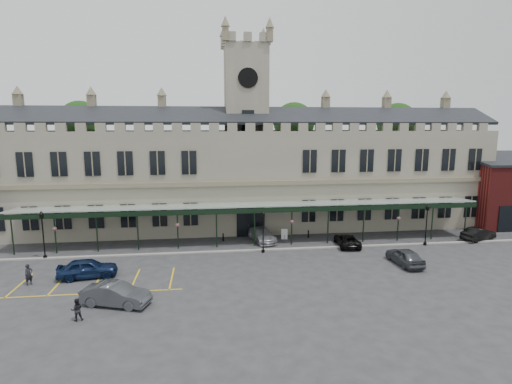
{
  "coord_description": "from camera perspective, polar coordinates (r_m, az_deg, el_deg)",
  "views": [
    {
      "loc": [
        -4.92,
        -33.39,
        12.64
      ],
      "look_at": [
        0.0,
        6.0,
        6.0
      ],
      "focal_mm": 28.0,
      "sensor_mm": 36.0,
      "label": 1
    }
  ],
  "objects": [
    {
      "name": "ground",
      "position": [
        36.04,
        1.21,
        -11.04
      ],
      "size": [
        140.0,
        140.0,
        0.0
      ],
      "primitive_type": "plane",
      "color": "#2A2A2D"
    },
    {
      "name": "bollard_left",
      "position": [
        44.44,
        -4.71,
        -6.46
      ],
      "size": [
        0.16,
        0.16,
        0.89
      ],
      "primitive_type": "cylinder",
      "color": "black",
      "rests_on": "ground"
    },
    {
      "name": "bollard_right",
      "position": [
        46.04,
        7.49,
        -5.97
      ],
      "size": [
        0.15,
        0.15,
        0.85
      ],
      "primitive_type": "cylinder",
      "color": "black",
      "rests_on": "ground"
    },
    {
      "name": "traffic_cone",
      "position": [
        40.85,
        18.49,
        -8.48
      ],
      "size": [
        0.48,
        0.48,
        0.77
      ],
      "rotation": [
        0.0,
        0.0,
        -0.23
      ],
      "color": "#E74D07",
      "rests_on": "ground"
    },
    {
      "name": "car_left_b",
      "position": [
        30.86,
        -19.41,
        -13.63
      ],
      "size": [
        5.15,
        3.1,
        1.6
      ],
      "primitive_type": "imported",
      "rotation": [
        0.0,
        0.0,
        1.26
      ],
      "color": "#3B3D43",
      "rests_on": "ground"
    },
    {
      "name": "lamp_post_mid",
      "position": [
        39.95,
        1.03,
        -5.11
      ],
      "size": [
        0.41,
        0.41,
        4.33
      ],
      "color": "black",
      "rests_on": "ground"
    },
    {
      "name": "clock_tower",
      "position": [
        49.63,
        -1.45,
        10.04
      ],
      "size": [
        5.6,
        5.6,
        24.8
      ],
      "color": "slate",
      "rests_on": "ground"
    },
    {
      "name": "car_left_a",
      "position": [
        36.87,
        -22.93,
        -9.99
      ],
      "size": [
        5.01,
        2.63,
        1.63
      ],
      "primitive_type": "imported",
      "rotation": [
        0.0,
        0.0,
        1.73
      ],
      "color": "#0D1B3A",
      "rests_on": "ground"
    },
    {
      "name": "sign_board",
      "position": [
        45.1,
        4.07,
        -6.04
      ],
      "size": [
        0.69,
        0.21,
        1.19
      ],
      "rotation": [
        0.0,
        0.0,
        -0.23
      ],
      "color": "black",
      "rests_on": "ground"
    },
    {
      "name": "car_right_b",
      "position": [
        51.05,
        29.18,
        -5.25
      ],
      "size": [
        4.59,
        2.94,
        1.43
      ],
      "primitive_type": "imported",
      "rotation": [
        0.0,
        0.0,
        1.93
      ],
      "color": "black",
      "rests_on": "ground"
    },
    {
      "name": "lamp_post_left",
      "position": [
        43.08,
        -28.17,
        -4.87
      ],
      "size": [
        0.45,
        0.45,
        4.71
      ],
      "color": "black",
      "rests_on": "ground"
    },
    {
      "name": "car_right_a",
      "position": [
        39.5,
        20.49,
        -8.61
      ],
      "size": [
        2.07,
        4.63,
        1.54
      ],
      "primitive_type": "imported",
      "rotation": [
        0.0,
        0.0,
        3.2
      ],
      "color": "#3B3D43",
      "rests_on": "ground"
    },
    {
      "name": "person_a",
      "position": [
        37.27,
        -29.71,
        -10.21
      ],
      "size": [
        0.73,
        0.75,
        1.73
      ],
      "primitive_type": "imported",
      "rotation": [
        0.0,
        0.0,
        0.86
      ],
      "color": "black",
      "rests_on": "ground"
    },
    {
      "name": "tree_behind_mid",
      "position": [
        59.8,
        5.43,
        9.62
      ],
      "size": [
        6.0,
        6.0,
        16.0
      ],
      "color": "#332314",
      "rests_on": "ground"
    },
    {
      "name": "station_building",
      "position": [
        49.93,
        -1.41,
        2.39
      ],
      "size": [
        60.0,
        10.36,
        17.3
      ],
      "color": "slate",
      "rests_on": "ground"
    },
    {
      "name": "kerb",
      "position": [
        41.17,
        0.09,
        -8.3
      ],
      "size": [
        60.0,
        0.4,
        0.12
      ],
      "primitive_type": "cube",
      "color": "gray",
      "rests_on": "ground"
    },
    {
      "name": "parking_markings",
      "position": [
        35.49,
        -21.93,
        -12.09
      ],
      "size": [
        16.0,
        6.0,
        0.01
      ],
      "primitive_type": null,
      "color": "gold",
      "rests_on": "ground"
    },
    {
      "name": "person_b",
      "position": [
        29.57,
        -24.23,
        -15.07
      ],
      "size": [
        0.88,
        0.77,
        1.52
      ],
      "primitive_type": "imported",
      "rotation": [
        0.0,
        0.0,
        3.44
      ],
      "color": "black",
      "rests_on": "ground"
    },
    {
      "name": "brick_annex",
      "position": [
        61.13,
        32.53,
        0.02
      ],
      "size": [
        12.4,
        8.36,
        9.23
      ],
      "color": "#5B1615",
      "rests_on": "ground"
    },
    {
      "name": "car_taxi",
      "position": [
        44.27,
        0.83,
        -6.11
      ],
      "size": [
        3.11,
        5.35,
        1.46
      ],
      "primitive_type": "imported",
      "rotation": [
        0.0,
        0.0,
        0.22
      ],
      "color": "gray",
      "rests_on": "ground"
    },
    {
      "name": "canopy",
      "position": [
        42.4,
        -0.25,
        -4.47
      ],
      "size": [
        50.0,
        4.1,
        4.3
      ],
      "color": "#8C9E93",
      "rests_on": "ground"
    },
    {
      "name": "lamp_post_right",
      "position": [
        46.04,
        23.19,
        -3.82
      ],
      "size": [
        0.42,
        0.42,
        4.47
      ],
      "color": "black",
      "rests_on": "ground"
    },
    {
      "name": "tree_behind_right",
      "position": [
        65.16,
        19.48,
        9.12
      ],
      "size": [
        6.0,
        6.0,
        16.0
      ],
      "color": "#332314",
      "rests_on": "ground"
    },
    {
      "name": "car_van",
      "position": [
        43.66,
        12.87,
        -6.72
      ],
      "size": [
        2.49,
        4.7,
        1.26
      ],
      "primitive_type": "imported",
      "rotation": [
        0.0,
        0.0,
        3.05
      ],
      "color": "black",
      "rests_on": "ground"
    },
    {
      "name": "tree_behind_left",
      "position": [
        60.84,
        -23.73,
        8.87
      ],
      "size": [
        6.0,
        6.0,
        16.0
      ],
      "color": "#332314",
      "rests_on": "ground"
    }
  ]
}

